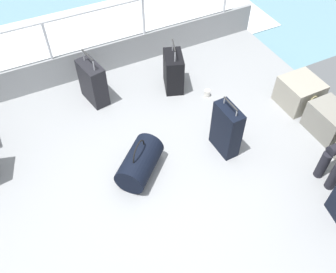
# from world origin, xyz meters

# --- Properties ---
(ground_plane) EXTENTS (4.40, 5.20, 0.06)m
(ground_plane) POSITION_xyz_m (0.00, 0.00, -0.03)
(ground_plane) COLOR #939699
(gunwale_port) EXTENTS (0.06, 5.20, 0.45)m
(gunwale_port) POSITION_xyz_m (-2.17, 0.00, 0.23)
(gunwale_port) COLOR #939699
(gunwale_port) RESTS_ON ground_plane
(railing_port) EXTENTS (0.04, 4.20, 1.02)m
(railing_port) POSITION_xyz_m (-2.17, 0.00, 0.78)
(railing_port) COLOR silver
(railing_port) RESTS_ON ground_plane
(sea_wake) EXTENTS (12.00, 12.00, 0.01)m
(sea_wake) POSITION_xyz_m (-3.60, 0.00, -0.34)
(sea_wake) COLOR #6B99A8
(sea_wake) RESTS_ON ground_plane
(cargo_crate_0) EXTENTS (0.52, 0.48, 0.39)m
(cargo_crate_0) POSITION_xyz_m (-0.30, 2.13, 0.19)
(cargo_crate_0) COLOR #9E9989
(cargo_crate_0) RESTS_ON ground_plane
(cargo_crate_1) EXTENTS (0.55, 0.38, 0.38)m
(cargo_crate_1) POSITION_xyz_m (0.28, 2.12, 0.19)
(cargo_crate_1) COLOR gray
(cargo_crate_1) RESTS_ON ground_plane
(suitcase_0) EXTENTS (0.39, 0.20, 0.75)m
(suitcase_0) POSITION_xyz_m (-0.06, 0.80, 0.33)
(suitcase_0) COLOR black
(suitcase_0) RESTS_ON ground_plane
(suitcase_1) EXTENTS (0.47, 0.37, 0.71)m
(suitcase_1) POSITION_xyz_m (-1.38, 0.77, 0.27)
(suitcase_1) COLOR black
(suitcase_1) RESTS_ON ground_plane
(suitcase_4) EXTENTS (0.47, 0.30, 0.75)m
(suitcase_4) POSITION_xyz_m (-1.62, -0.32, 0.29)
(suitcase_4) COLOR black
(suitcase_4) RESTS_ON ground_plane
(duffel_bag) EXTENTS (0.68, 0.69, 0.51)m
(duffel_bag) POSITION_xyz_m (-0.18, -0.27, 0.18)
(duffel_bag) COLOR black
(duffel_bag) RESTS_ON ground_plane
(paper_cup) EXTENTS (0.08, 0.08, 0.10)m
(paper_cup) POSITION_xyz_m (-0.98, 1.11, 0.05)
(paper_cup) COLOR white
(paper_cup) RESTS_ON ground_plane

